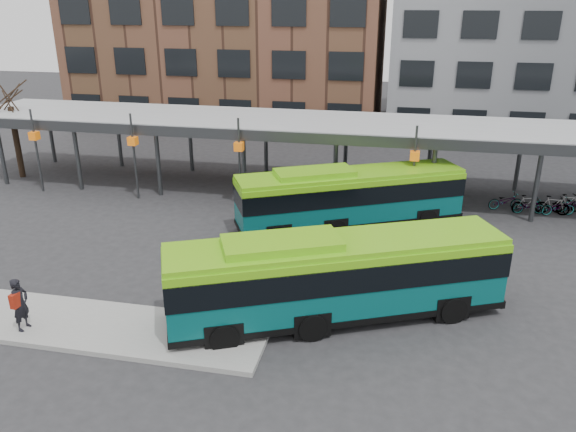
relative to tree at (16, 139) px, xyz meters
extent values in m
plane|color=#28282B|center=(18.00, -12.00, -2.43)|extent=(120.00, 120.00, 0.00)
cube|color=gray|center=(12.50, -15.00, -2.34)|extent=(14.00, 3.00, 0.18)
cube|color=#999B9E|center=(18.00, 1.00, 1.57)|extent=(40.00, 6.00, 0.35)
cube|color=#383A3D|center=(18.00, -2.00, 1.42)|extent=(40.00, 0.15, 0.55)
cylinder|color=#383A3D|center=(0.00, -1.50, -0.53)|extent=(0.24, 0.24, 3.80)
cylinder|color=#383A3D|center=(0.00, 3.50, -0.53)|extent=(0.24, 0.24, 3.80)
cylinder|color=#383A3D|center=(5.00, -1.50, -0.53)|extent=(0.24, 0.24, 3.80)
cylinder|color=#383A3D|center=(5.00, 3.50, -0.53)|extent=(0.24, 0.24, 3.80)
cylinder|color=#383A3D|center=(10.00, -1.50, -0.53)|extent=(0.24, 0.24, 3.80)
cylinder|color=#383A3D|center=(10.00, 3.50, -0.53)|extent=(0.24, 0.24, 3.80)
cylinder|color=#383A3D|center=(15.00, -1.50, -0.53)|extent=(0.24, 0.24, 3.80)
cylinder|color=#383A3D|center=(15.00, 3.50, -0.53)|extent=(0.24, 0.24, 3.80)
cylinder|color=#383A3D|center=(20.00, -1.50, -0.53)|extent=(0.24, 0.24, 3.80)
cylinder|color=#383A3D|center=(20.00, 3.50, -0.53)|extent=(0.24, 0.24, 3.80)
cylinder|color=#383A3D|center=(25.00, -1.50, -0.53)|extent=(0.24, 0.24, 3.80)
cylinder|color=#383A3D|center=(25.00, 3.50, -0.53)|extent=(0.24, 0.24, 3.80)
cylinder|color=#383A3D|center=(30.00, -1.50, -0.53)|extent=(0.24, 0.24, 3.80)
cylinder|color=#383A3D|center=(30.00, 3.50, -0.53)|extent=(0.24, 0.24, 3.80)
cylinder|color=#383A3D|center=(3.00, -2.30, -0.03)|extent=(0.12, 0.12, 4.80)
cube|color=orange|center=(3.00, -2.30, 0.87)|extent=(0.45, 0.45, 0.45)
cylinder|color=#383A3D|center=(9.00, -2.30, -0.03)|extent=(0.12, 0.12, 4.80)
cube|color=orange|center=(9.00, -2.30, 0.87)|extent=(0.45, 0.45, 0.45)
cylinder|color=#383A3D|center=(15.00, -2.30, -0.03)|extent=(0.12, 0.12, 4.80)
cube|color=orange|center=(15.00, -2.30, 0.87)|extent=(0.45, 0.45, 0.45)
cylinder|color=#383A3D|center=(24.00, -2.30, -0.03)|extent=(0.12, 0.12, 4.80)
cube|color=orange|center=(24.00, -2.30, 0.87)|extent=(0.45, 0.45, 0.45)
cylinder|color=black|center=(0.00, 0.00, -0.23)|extent=(0.36, 0.36, 4.40)
cylinder|color=black|center=(0.10, 0.00, 2.37)|extent=(0.08, 1.63, 1.59)
cylinder|color=black|center=(0.00, 0.10, 2.37)|extent=(1.63, 0.13, 1.59)
cylinder|color=black|center=(-0.10, -0.01, 2.37)|extent=(0.15, 1.63, 1.59)
cylinder|color=black|center=(0.00, -0.10, 2.37)|extent=(1.63, 0.10, 1.59)
cube|color=slate|center=(34.00, 20.00, 7.57)|extent=(24.00, 14.00, 20.00)
cube|color=#075051|center=(21.49, -12.60, -0.89)|extent=(11.57, 6.98, 2.42)
cube|color=black|center=(21.49, -12.60, -0.40)|extent=(11.64, 7.05, 0.92)
cube|color=#6ABB13|center=(21.49, -12.60, 0.42)|extent=(11.53, 6.89, 0.19)
cube|color=#6ABB13|center=(19.73, -13.40, 0.61)|extent=(4.24, 3.18, 0.34)
cube|color=black|center=(21.49, -12.60, -1.98)|extent=(11.65, 7.06, 0.23)
cylinder|color=black|center=(25.50, -12.08, -1.95)|extent=(1.00, 0.66, 0.97)
cylinder|color=black|center=(24.53, -9.93, -1.95)|extent=(1.00, 0.66, 0.97)
cylinder|color=black|center=(20.92, -14.15, -1.95)|extent=(1.00, 0.66, 0.97)
cylinder|color=black|center=(19.95, -12.00, -1.95)|extent=(1.00, 0.66, 0.97)
cylinder|color=black|center=(18.27, -15.35, -1.95)|extent=(1.00, 0.66, 0.97)
cylinder|color=black|center=(17.30, -13.20, -1.95)|extent=(1.00, 0.66, 0.97)
cube|color=#075051|center=(21.06, -4.03, -0.97)|extent=(10.85, 7.05, 2.29)
cube|color=black|center=(21.06, -4.03, -0.51)|extent=(10.91, 7.12, 0.87)
cube|color=#6ABB13|center=(21.06, -4.03, 0.27)|extent=(10.81, 6.97, 0.18)
cube|color=#6ABB13|center=(19.43, -4.87, 0.46)|extent=(4.02, 3.14, 0.32)
cube|color=black|center=(21.06, -4.03, -2.00)|extent=(10.92, 7.12, 0.22)
cylinder|color=black|center=(24.84, -3.36, -1.98)|extent=(0.94, 0.66, 0.92)
cylinder|color=black|center=(23.82, -1.37, -1.98)|extent=(0.94, 0.66, 0.92)
cylinder|color=black|center=(20.59, -5.53, -1.98)|extent=(0.94, 0.66, 0.92)
cylinder|color=black|center=(19.57, -3.54, -1.98)|extent=(0.94, 0.66, 0.92)
cylinder|color=black|center=(18.14, -6.78, -1.98)|extent=(0.94, 0.66, 0.92)
cylinder|color=black|center=(17.12, -4.79, -1.98)|extent=(0.94, 0.66, 0.92)
imported|color=black|center=(11.37, -15.73, -1.33)|extent=(0.49, 0.71, 1.85)
cube|color=#9B1E0E|center=(11.35, -15.91, -1.08)|extent=(0.22, 0.36, 0.49)
imported|color=slate|center=(28.95, 0.00, -1.96)|extent=(1.90, 1.05, 0.95)
imported|color=slate|center=(29.99, -0.30, -1.93)|extent=(1.74, 0.91, 1.00)
imported|color=slate|center=(30.07, -0.36, -2.01)|extent=(1.68, 0.75, 0.85)
imported|color=slate|center=(31.24, -0.25, -1.93)|extent=(1.72, 0.64, 1.01)
imported|color=slate|center=(31.51, -0.31, -1.97)|extent=(1.84, 1.00, 0.92)
imported|color=slate|center=(32.08, 0.23, -1.92)|extent=(1.76, 0.99, 1.02)
imported|color=slate|center=(32.41, 0.27, -1.97)|extent=(1.81, 0.77, 0.93)
camera|label=1|loc=(23.36, -29.79, 8.15)|focal=35.00mm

